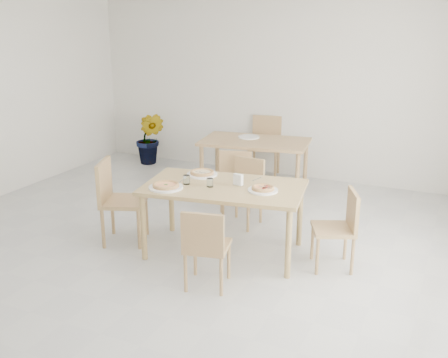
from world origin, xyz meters
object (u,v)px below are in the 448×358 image
at_px(plate_mushroom, 202,174).
at_px(plate_pepperoni, 263,190).
at_px(plate_margherita, 166,187).
at_px(second_table, 255,146).
at_px(pizza_mushroom, 202,172).
at_px(pizza_margherita, 166,185).
at_px(chair_back_s, 236,175).
at_px(potted_plant, 150,138).
at_px(tumbler_b, 187,180).
at_px(chair_back_n, 266,141).
at_px(napkin_holder, 238,180).
at_px(chair_west, 116,195).
at_px(chair_east, 341,224).
at_px(chair_south, 205,244).
at_px(tumbler_a, 210,183).
at_px(plate_empty, 249,137).
at_px(pizza_pepperoni, 263,188).
at_px(main_table, 224,192).
at_px(chair_north, 245,187).

distance_m(plate_mushroom, plate_pepperoni, 0.83).
bearing_deg(plate_margherita, second_table, 89.30).
xyz_separation_m(pizza_mushroom, second_table, (-0.10, 1.79, -0.11)).
height_order(plate_margherita, pizza_margherita, pizza_margherita).
distance_m(chair_back_s, potted_plant, 2.64).
xyz_separation_m(pizza_margherita, tumbler_b, (0.13, 0.21, 0.02)).
bearing_deg(second_table, chair_back_n, 92.28).
height_order(pizza_margherita, napkin_holder, napkin_holder).
distance_m(chair_west, chair_east, 2.43).
height_order(napkin_holder, second_table, napkin_holder).
bearing_deg(chair_back_n, plate_pepperoni, -82.34).
relative_size(chair_south, plate_margherita, 2.24).
height_order(pizza_margherita, tumbler_a, tumbler_a).
bearing_deg(tumbler_a, chair_west, -171.95).
bearing_deg(pizza_margherita, napkin_holder, 31.00).
relative_size(plate_margherita, napkin_holder, 2.80).
bearing_deg(chair_east, plate_pepperoni, -101.63).
bearing_deg(napkin_holder, chair_back_s, 126.98).
bearing_deg(tumbler_a, plate_pepperoni, 10.93).
distance_m(pizza_mushroom, chair_back_n, 2.66).
bearing_deg(plate_margherita, napkin_holder, 31.00).
height_order(chair_west, plate_margherita, chair_west).
bearing_deg(plate_margherita, chair_south, -34.08).
xyz_separation_m(pizza_mushroom, plate_empty, (-0.24, 1.92, -0.02)).
distance_m(plate_pepperoni, plate_empty, 2.38).
bearing_deg(pizza_pepperoni, plate_margherita, -160.09).
bearing_deg(pizza_mushroom, plate_pepperoni, -15.41).
relative_size(chair_west, pizza_pepperoni, 3.51).
bearing_deg(potted_plant, plate_mushroom, -46.86).
height_order(chair_back_n, plate_empty, chair_back_n).
relative_size(chair_south, chair_back_s, 0.96).
bearing_deg(main_table, chair_back_n, 92.89).
bearing_deg(chair_east, chair_north, -141.50).
distance_m(second_table, plate_empty, 0.21).
bearing_deg(plate_mushroom, napkin_holder, -18.88).
height_order(plate_mushroom, plate_empty, same).
relative_size(chair_east, chair_back_s, 0.98).
xyz_separation_m(chair_south, second_table, (-0.66, 2.82, 0.21)).
xyz_separation_m(chair_north, chair_east, (1.32, -0.69, 0.00)).
xyz_separation_m(chair_west, second_table, (0.73, 2.27, 0.13)).
relative_size(plate_margherita, tumbler_b, 3.69).
xyz_separation_m(chair_east, tumbler_a, (-1.31, -0.27, 0.33)).
bearing_deg(pizza_pepperoni, chair_back_s, 124.63).
distance_m(plate_mushroom, pizza_mushroom, 0.02).
bearing_deg(pizza_pepperoni, pizza_margherita, -160.09).
height_order(chair_east, plate_mushroom, chair_east).
distance_m(chair_east, plate_pepperoni, 0.84).
xyz_separation_m(chair_east, plate_pepperoni, (-0.77, -0.17, 0.29)).
distance_m(chair_south, pizza_margherita, 0.89).
relative_size(tumbler_a, plate_empty, 0.29).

